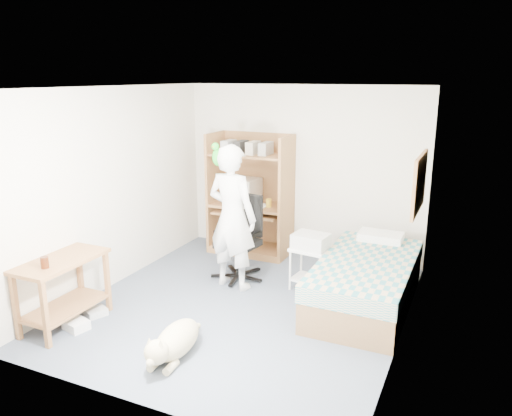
% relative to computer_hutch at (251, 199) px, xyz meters
% --- Properties ---
extents(floor, '(4.00, 4.00, 0.00)m').
position_rel_computer_hutch_xyz_m(floor, '(0.70, -1.74, -0.82)').
color(floor, '#475261').
rests_on(floor, ground).
extents(wall_back, '(3.60, 0.02, 2.50)m').
position_rel_computer_hutch_xyz_m(wall_back, '(0.70, 0.26, 0.43)').
color(wall_back, silver).
rests_on(wall_back, floor).
extents(wall_right, '(0.02, 4.00, 2.50)m').
position_rel_computer_hutch_xyz_m(wall_right, '(2.50, -1.74, 0.43)').
color(wall_right, silver).
rests_on(wall_right, floor).
extents(wall_left, '(0.02, 4.00, 2.50)m').
position_rel_computer_hutch_xyz_m(wall_left, '(-1.10, -1.74, 0.43)').
color(wall_left, silver).
rests_on(wall_left, floor).
extents(ceiling, '(3.60, 4.00, 0.02)m').
position_rel_computer_hutch_xyz_m(ceiling, '(0.70, -1.74, 1.68)').
color(ceiling, white).
rests_on(ceiling, wall_back).
extents(computer_hutch, '(1.20, 0.63, 1.80)m').
position_rel_computer_hutch_xyz_m(computer_hutch, '(0.00, 0.00, 0.00)').
color(computer_hutch, brown).
rests_on(computer_hutch, floor).
extents(bed, '(1.02, 2.02, 0.66)m').
position_rel_computer_hutch_xyz_m(bed, '(2.00, -1.12, -0.53)').
color(bed, brown).
rests_on(bed, floor).
extents(side_desk, '(0.50, 1.00, 0.75)m').
position_rel_computer_hutch_xyz_m(side_desk, '(-0.85, -2.94, -0.33)').
color(side_desk, brown).
rests_on(side_desk, floor).
extents(corkboard, '(0.04, 0.94, 0.66)m').
position_rel_computer_hutch_xyz_m(corkboard, '(2.47, -0.84, 0.63)').
color(corkboard, olive).
rests_on(corkboard, wall_right).
extents(office_chair, '(0.62, 0.62, 1.10)m').
position_rel_computer_hutch_xyz_m(office_chair, '(0.29, -0.97, -0.43)').
color(office_chair, black).
rests_on(office_chair, floor).
extents(person, '(0.72, 0.53, 1.83)m').
position_rel_computer_hutch_xyz_m(person, '(0.34, -1.28, 0.09)').
color(person, white).
rests_on(person, floor).
extents(parrot, '(0.13, 0.24, 0.37)m').
position_rel_computer_hutch_xyz_m(parrot, '(0.13, -1.27, 0.85)').
color(parrot, '#15921F').
rests_on(parrot, person).
extents(dog, '(0.37, 1.00, 0.37)m').
position_rel_computer_hutch_xyz_m(dog, '(0.58, -3.01, -0.66)').
color(dog, '#C7B485').
rests_on(dog, floor).
extents(printer_cart, '(0.50, 0.42, 0.55)m').
position_rel_computer_hutch_xyz_m(printer_cart, '(1.26, -0.97, -0.46)').
color(printer_cart, white).
rests_on(printer_cart, floor).
extents(printer, '(0.46, 0.37, 0.18)m').
position_rel_computer_hutch_xyz_m(printer, '(1.26, -0.97, -0.18)').
color(printer, beige).
rests_on(printer, printer_cart).
extents(crt_monitor, '(0.41, 0.44, 0.36)m').
position_rel_computer_hutch_xyz_m(crt_monitor, '(-0.11, 0.01, 0.13)').
color(crt_monitor, beige).
rests_on(crt_monitor, computer_hutch).
extents(keyboard, '(0.46, 0.18, 0.03)m').
position_rel_computer_hutch_xyz_m(keyboard, '(0.00, -0.16, -0.15)').
color(keyboard, beige).
rests_on(keyboard, computer_hutch).
extents(pencil_cup, '(0.08, 0.08, 0.12)m').
position_rel_computer_hutch_xyz_m(pencil_cup, '(0.32, -0.09, -0.00)').
color(pencil_cup, yellow).
rests_on(pencil_cup, computer_hutch).
extents(drink_glass, '(0.08, 0.08, 0.12)m').
position_rel_computer_hutch_xyz_m(drink_glass, '(-0.80, -3.19, -0.01)').
color(drink_glass, '#3D1909').
rests_on(drink_glass, side_desk).
extents(floor_box_a, '(0.29, 0.26, 0.10)m').
position_rel_computer_hutch_xyz_m(floor_box_a, '(-0.67, -2.99, -0.77)').
color(floor_box_a, white).
rests_on(floor_box_a, floor).
extents(floor_box_b, '(0.25, 0.27, 0.08)m').
position_rel_computer_hutch_xyz_m(floor_box_b, '(-0.70, -2.66, -0.78)').
color(floor_box_b, '#B5B4AF').
rests_on(floor_box_b, floor).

